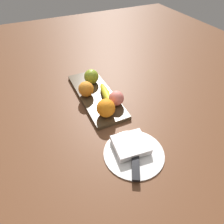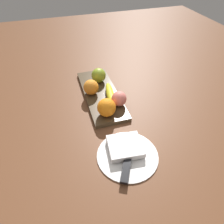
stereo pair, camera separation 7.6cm
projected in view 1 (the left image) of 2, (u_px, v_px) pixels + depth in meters
ground_plane at (91, 98)px, 0.90m from camera, size 2.40×2.40×0.00m
fruit_tray at (96, 95)px, 0.90m from camera, size 0.39×0.15×0.02m
apple at (91, 77)px, 0.94m from camera, size 0.07×0.07×0.07m
banana at (106, 95)px, 0.86m from camera, size 0.18×0.06×0.03m
orange_near_apple at (106, 108)px, 0.77m from camera, size 0.07×0.07×0.07m
orange_near_banana at (86, 89)px, 0.86m from camera, size 0.07×0.07×0.07m
peach at (116, 98)px, 0.82m from camera, size 0.06×0.06×0.06m
dinner_plate at (134, 153)px, 0.67m from camera, size 0.20×0.20×0.01m
folded_napkin at (130, 145)px, 0.68m from camera, size 0.12×0.12×0.02m
knife at (135, 164)px, 0.63m from camera, size 0.17×0.11×0.01m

